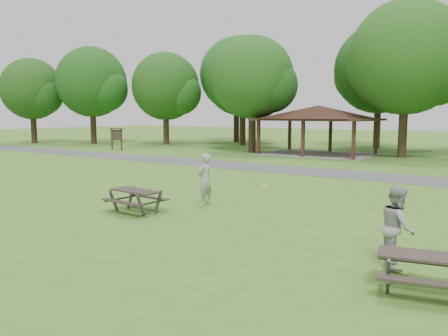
# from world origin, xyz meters

# --- Properties ---
(ground) EXTENTS (160.00, 160.00, 0.00)m
(ground) POSITION_xyz_m (0.00, 0.00, 0.00)
(ground) COLOR #407220
(ground) RESTS_ON ground
(asphalt_path) EXTENTS (120.00, 3.20, 0.02)m
(asphalt_path) POSITION_xyz_m (0.00, 14.00, 0.01)
(asphalt_path) COLOR #4A4A4D
(asphalt_path) RESTS_ON ground
(pavilion) EXTENTS (8.60, 7.01, 3.76)m
(pavilion) POSITION_xyz_m (-4.00, 24.00, 3.06)
(pavilion) COLOR #371C14
(pavilion) RESTS_ON ground
(notice_board) EXTENTS (1.60, 0.30, 1.88)m
(notice_board) POSITION_xyz_m (-20.00, 18.00, 1.31)
(notice_board) COLOR #392315
(notice_board) RESTS_ON ground
(tree_row_a) EXTENTS (7.56, 7.20, 9.97)m
(tree_row_a) POSITION_xyz_m (-27.91, 22.03, 6.15)
(tree_row_a) COLOR black
(tree_row_a) RESTS_ON ground
(tree_row_b) EXTENTS (7.14, 6.80, 9.28)m
(tree_row_b) POSITION_xyz_m (-20.92, 25.53, 5.67)
(tree_row_b) COLOR #332516
(tree_row_b) RESTS_ON ground
(tree_row_c) EXTENTS (8.19, 7.80, 10.67)m
(tree_row_c) POSITION_xyz_m (-13.90, 29.03, 6.54)
(tree_row_c) COLOR black
(tree_row_c) RESTS_ON ground
(tree_row_d) EXTENTS (6.93, 6.60, 9.27)m
(tree_row_d) POSITION_xyz_m (-8.92, 22.53, 5.77)
(tree_row_d) COLOR black
(tree_row_d) RESTS_ON ground
(tree_row_e) EXTENTS (8.40, 8.00, 11.02)m
(tree_row_e) POSITION_xyz_m (2.10, 25.03, 6.78)
(tree_row_e) COLOR #2F2114
(tree_row_e) RESTS_ON ground
(tree_deep_a) EXTENTS (8.40, 8.00, 11.38)m
(tree_deep_a) POSITION_xyz_m (-16.90, 32.53, 7.13)
(tree_deep_a) COLOR black
(tree_deep_a) RESTS_ON ground
(tree_deep_b) EXTENTS (8.40, 8.00, 11.13)m
(tree_deep_b) POSITION_xyz_m (-1.90, 33.03, 6.89)
(tree_deep_b) COLOR #302315
(tree_deep_b) RESTS_ON ground
(tree_flank_left) EXTENTS (6.72, 6.40, 8.93)m
(tree_flank_left) POSITION_xyz_m (-33.92, 19.03, 5.53)
(tree_flank_left) COLOR black
(tree_flank_left) RESTS_ON ground
(picnic_table_middle) EXTENTS (1.77, 1.45, 0.73)m
(picnic_table_middle) POSITION_xyz_m (-0.79, 1.68, 0.54)
(picnic_table_middle) COLOR #2B251F
(picnic_table_middle) RESTS_ON ground
(picnic_table_far) EXTENTS (1.91, 1.66, 0.72)m
(picnic_table_far) POSITION_xyz_m (7.99, 0.03, 0.53)
(picnic_table_far) COLOR #322824
(picnic_table_far) RESTS_ON ground
(frisbee_in_flight) EXTENTS (0.24, 0.24, 0.02)m
(frisbee_in_flight) POSITION_xyz_m (3.28, 2.69, 1.13)
(frisbee_in_flight) COLOR yellow
(frisbee_in_flight) RESTS_ON ground
(frisbee_thrower) EXTENTS (0.44, 0.65, 1.76)m
(frisbee_thrower) POSITION_xyz_m (0.29, 3.89, 0.88)
(frisbee_thrower) COLOR #A2A2A4
(frisbee_thrower) RESTS_ON ground
(frisbee_catcher) EXTENTS (0.87, 0.98, 1.67)m
(frisbee_catcher) POSITION_xyz_m (7.22, 1.12, 0.83)
(frisbee_catcher) COLOR #9D9D9F
(frisbee_catcher) RESTS_ON ground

